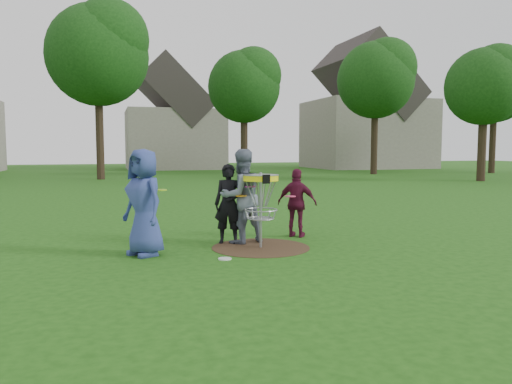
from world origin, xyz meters
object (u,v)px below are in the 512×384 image
object	(u,v)px
player_black	(229,204)
player_grey	(241,196)
player_maroon	(297,203)
disc_golf_basket	(261,192)
player_blue	(144,202)

from	to	relation	value
player_black	player_grey	bearing A→B (deg)	23.94
player_black	player_maroon	world-z (taller)	player_black
player_black	player_grey	world-z (taller)	player_grey
player_black	disc_golf_basket	world-z (taller)	player_black
player_maroon	player_black	bearing A→B (deg)	48.88
player_black	player_maroon	bearing A→B (deg)	35.19
player_grey	disc_golf_basket	bearing A→B (deg)	95.88
player_grey	player_maroon	distance (m)	1.31
player_black	player_maroon	size ratio (longest dim) A/B	1.09
player_black	player_maroon	xyz separation A→B (m)	(1.50, 0.29, -0.06)
player_grey	player_maroon	world-z (taller)	player_grey
player_black	disc_golf_basket	xyz separation A→B (m)	(0.46, -0.56, 0.26)
player_maroon	player_grey	bearing A→B (deg)	51.01
player_blue	disc_golf_basket	size ratio (longest dim) A/B	1.31
player_grey	player_maroon	size ratio (longest dim) A/B	1.28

